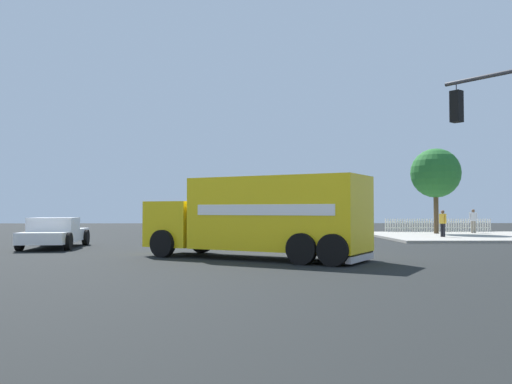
# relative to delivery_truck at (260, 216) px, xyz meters

# --- Properties ---
(ground_plane) EXTENTS (100.00, 100.00, 0.00)m
(ground_plane) POSITION_rel_delivery_truck_xyz_m (-0.51, -1.23, -1.50)
(ground_plane) COLOR black
(sidewalk_corner_near) EXTENTS (11.66, 11.66, 0.14)m
(sidewalk_corner_near) POSITION_rel_delivery_truck_xyz_m (-13.67, -14.38, -1.43)
(sidewalk_corner_near) COLOR #9E998E
(sidewalk_corner_near) RESTS_ON ground
(delivery_truck) EXTENTS (8.29, 6.33, 2.87)m
(delivery_truck) POSITION_rel_delivery_truck_xyz_m (0.00, 0.00, 0.00)
(delivery_truck) COLOR yellow
(delivery_truck) RESTS_ON ground
(pickup_white) EXTENTS (2.55, 5.33, 1.38)m
(pickup_white) POSITION_rel_delivery_truck_xyz_m (9.22, -5.70, -0.77)
(pickup_white) COLOR white
(pickup_white) RESTS_ON ground
(pedestrian_near_corner) EXTENTS (0.51, 0.30, 1.64)m
(pedestrian_near_corner) POSITION_rel_delivery_truck_xyz_m (-15.35, -17.78, -0.43)
(pedestrian_near_corner) COLOR gray
(pedestrian_near_corner) RESTS_ON sidewalk_corner_near
(pedestrian_crossing) EXTENTS (0.35, 0.48, 1.58)m
(pedestrian_crossing) POSITION_rel_delivery_truck_xyz_m (-11.20, -12.43, -0.47)
(pedestrian_crossing) COLOR black
(pedestrian_crossing) RESTS_ON sidewalk_corner_near
(picket_fence_run) EXTENTS (7.84, 0.05, 0.95)m
(picket_fence_run) POSITION_rel_delivery_truck_xyz_m (-13.67, -19.96, -0.88)
(picket_fence_run) COLOR silver
(picket_fence_run) RESTS_ON sidewalk_corner_near
(shade_tree_near) EXTENTS (3.34, 3.34, 5.77)m
(shade_tree_near) POSITION_rel_delivery_truck_xyz_m (-12.44, -16.94, 2.72)
(shade_tree_near) COLOR brown
(shade_tree_near) RESTS_ON sidewalk_corner_near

